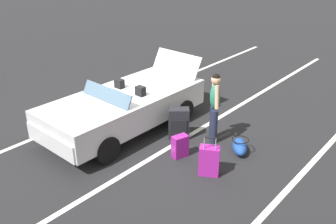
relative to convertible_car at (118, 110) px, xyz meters
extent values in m
plane|color=black|center=(-0.20, 0.00, -0.59)|extent=(80.00, 80.00, 0.00)
cube|color=silver|center=(-0.20, -1.28, -0.59)|extent=(18.00, 0.12, 0.01)
cube|color=silver|center=(-0.20, 1.42, -0.59)|extent=(18.00, 0.12, 0.01)
cube|color=silver|center=(-0.20, 4.12, -0.59)|extent=(18.00, 0.12, 0.01)
cube|color=silver|center=(-0.20, 0.00, 0.03)|extent=(4.11, 1.79, 0.64)
cube|color=silver|center=(1.24, -0.01, -0.08)|extent=(1.32, 1.68, 0.38)
cube|color=slate|center=(0.31, 0.00, 0.50)|extent=(0.19, 1.55, 0.31)
cube|color=black|center=(-0.40, 0.37, 0.46)|extent=(0.16, 0.22, 0.22)
cube|color=black|center=(-0.41, -0.37, 0.46)|extent=(0.16, 0.22, 0.22)
cube|color=silver|center=(-2.15, 0.02, 0.63)|extent=(0.35, 1.50, 0.57)
cylinder|color=black|center=(1.08, 0.80, -0.29)|extent=(0.60, 0.22, 0.60)
cylinder|color=black|center=(1.07, -0.82, -0.29)|extent=(0.60, 0.22, 0.60)
cylinder|color=black|center=(-1.46, 0.82, -0.29)|extent=(0.60, 0.22, 0.60)
cylinder|color=black|center=(-1.48, -0.80, -0.29)|extent=(0.60, 0.22, 0.60)
cube|color=black|center=(-0.74, 1.27, -0.22)|extent=(0.53, 0.54, 0.74)
cube|color=black|center=(-0.63, 1.37, -0.28)|extent=(0.27, 0.30, 0.41)
sphere|color=black|center=(-0.93, 1.32, -0.57)|extent=(0.04, 0.04, 0.04)
sphere|color=black|center=(-0.71, 1.07, -0.57)|extent=(0.04, 0.04, 0.04)
cube|color=#991E8C|center=(0.04, 2.69, -0.28)|extent=(0.41, 0.47, 0.62)
cube|color=#721669|center=(-0.07, 2.63, -0.33)|extent=(0.18, 0.29, 0.34)
cylinder|color=gray|center=(0.15, 2.63, 0.15)|extent=(0.03, 0.03, 0.25)
cylinder|color=gray|center=(0.04, 2.82, 0.15)|extent=(0.03, 0.03, 0.25)
cylinder|color=black|center=(0.10, 2.73, 0.28)|extent=(0.13, 0.20, 0.03)
sphere|color=black|center=(0.19, 2.62, -0.57)|extent=(0.04, 0.04, 0.04)
sphere|color=black|center=(0.05, 2.86, -0.57)|extent=(0.04, 0.04, 0.04)
cube|color=#991E8C|center=(-0.09, 1.84, -0.34)|extent=(0.38, 0.29, 0.50)
sphere|color=black|center=(0.04, 1.88, -0.57)|extent=(0.04, 0.04, 0.04)
sphere|color=black|center=(-0.19, 1.94, -0.57)|extent=(0.04, 0.04, 0.04)
ellipsoid|color=#1E479E|center=(-1.08, 2.74, -0.44)|extent=(0.69, 0.62, 0.30)
torus|color=black|center=(-1.08, 2.74, -0.26)|extent=(0.52, 0.52, 0.02)
cylinder|color=#1E2338|center=(-1.07, 2.05, -0.18)|extent=(0.21, 0.21, 0.82)
cylinder|color=#1E2338|center=(-1.21, 1.90, -0.18)|extent=(0.21, 0.21, 0.82)
ellipsoid|color=#267259|center=(-1.14, 1.98, 0.53)|extent=(0.38, 0.38, 0.60)
sphere|color=tan|center=(-1.14, 1.98, 0.92)|extent=(0.21, 0.21, 0.21)
sphere|color=black|center=(-1.14, 1.98, 0.97)|extent=(0.18, 0.18, 0.18)
cylinder|color=tan|center=(-0.99, 2.12, 0.59)|extent=(0.20, 0.20, 0.53)
cylinder|color=tan|center=(-1.28, 1.83, 0.59)|extent=(0.20, 0.20, 0.53)
camera|label=1|loc=(5.24, 6.12, 3.71)|focal=39.37mm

